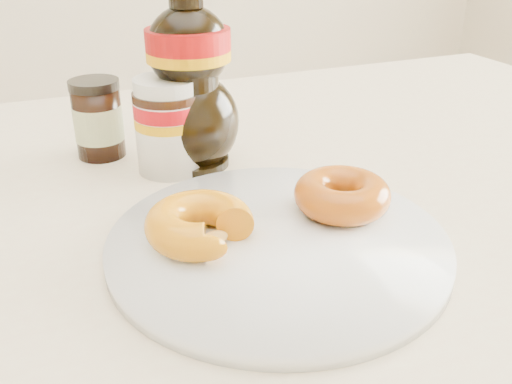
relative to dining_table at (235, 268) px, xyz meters
name	(u,v)px	position (x,y,z in m)	size (l,w,h in m)	color
dining_table	(235,268)	(0.00, 0.00, 0.00)	(1.40, 0.90, 0.75)	beige
plate	(278,243)	(0.00, -0.11, 0.09)	(0.30, 0.30, 0.01)	white
donut_bitten	(200,224)	(-0.06, -0.09, 0.11)	(0.09, 0.09, 0.03)	orange
donut_whole	(342,194)	(0.08, -0.08, 0.11)	(0.09, 0.09, 0.03)	#A1490A
nutella_jar	(169,122)	(-0.04, 0.10, 0.14)	(0.08, 0.08, 0.11)	white
syrup_bottle	(190,75)	(-0.01, 0.11, 0.19)	(0.11, 0.09, 0.21)	black
dark_jar	(98,119)	(-0.11, 0.18, 0.13)	(0.06, 0.06, 0.09)	black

